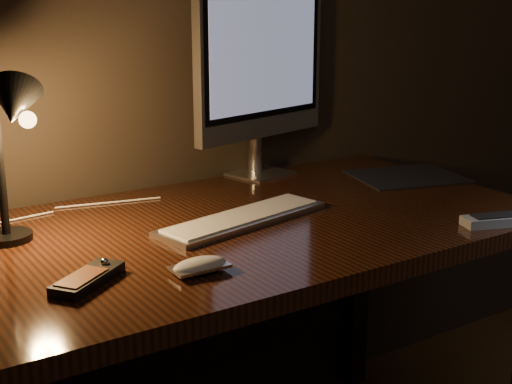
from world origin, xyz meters
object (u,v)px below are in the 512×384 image
desk (182,276)px  mouse (200,268)px  media_remote (88,278)px  monitor (262,69)px  keyboard (243,218)px  tv_remote (507,219)px  desk_lamp (12,129)px

desk → mouse: size_ratio=15.44×
desk → media_remote: 0.40m
monitor → keyboard: monitor is taller
desk → tv_remote: 0.73m
keyboard → tv_remote: (0.47, -0.33, 0.00)m
desk_lamp → monitor: bearing=15.9°
desk_lamp → desk: bearing=-9.1°
mouse → desk_lamp: 0.46m
monitor → media_remote: bearing=-158.6°
tv_remote → desk_lamp: desk_lamp is taller
monitor → desk_lamp: bearing=-177.9°
keyboard → mouse: 0.31m
mouse → media_remote: 0.20m
desk → mouse: (-0.11, -0.29, 0.14)m
desk → media_remote: bearing=-142.5°
desk → desk_lamp: (-0.33, 0.05, 0.36)m
desk_lamp → media_remote: bearing=-83.4°
monitor → desk: bearing=-160.3°
media_remote → desk_lamp: bearing=61.4°
desk → desk_lamp: 0.49m
media_remote → mouse: bearing=-53.5°
mouse → desk_lamp: desk_lamp is taller
monitor → mouse: size_ratio=4.76×
keyboard → media_remote: media_remote is taller
keyboard → media_remote: bearing=-171.5°
desk → media_remote: media_remote is taller
keyboard → desk_lamp: (-0.45, 0.13, 0.22)m
media_remote → tv_remote: (0.88, -0.18, 0.00)m
media_remote → tv_remote: size_ratio=0.76×
monitor → mouse: 0.79m
monitor → keyboard: bearing=-143.1°
keyboard → tv_remote: size_ratio=2.04×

